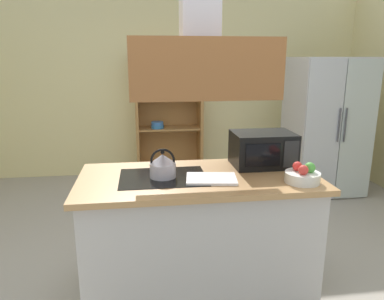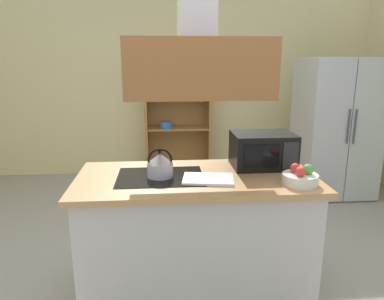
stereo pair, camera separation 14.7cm
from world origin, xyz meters
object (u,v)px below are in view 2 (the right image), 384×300
Objects in this scene: refrigerator at (335,128)px; cutting_board at (208,179)px; dish_cabinet at (177,122)px; kettle at (160,165)px; microwave at (263,150)px; fruit_bowl at (300,177)px.

refrigerator is 5.06× the size of cutting_board.
dish_cabinet is 8.81× the size of kettle.
cutting_board is 0.55m from microwave.
refrigerator reaches higher than kettle.
kettle is (-0.25, -2.79, 0.19)m from dish_cabinet.
refrigerator is 2.20m from microwave.
microwave is at bearing -129.79° from refrigerator.
cutting_board is at bearing 167.87° from fruit_bowl.
microwave is 1.97× the size of fruit_bowl.
dish_cabinet is at bearing 102.59° from fruit_bowl.
kettle is 0.35m from cutting_board.
kettle is 0.44× the size of microwave.
microwave is (0.78, 0.19, 0.04)m from kettle.
dish_cabinet is at bearing 91.56° from cutting_board.
refrigerator is 7.35× the size of fruit_bowl.
microwave is 0.45m from fruit_bowl.
refrigerator reaches higher than cutting_board.
kettle is 0.87× the size of fruit_bowl.
cutting_board is at bearing -147.63° from microwave.
refrigerator is 8.42× the size of kettle.
cutting_board is (-1.86, -1.98, 0.05)m from refrigerator.
fruit_bowl reaches higher than cutting_board.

